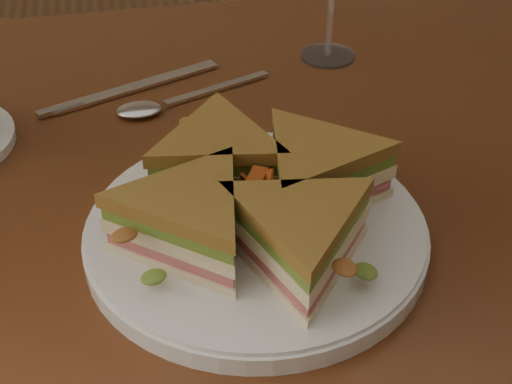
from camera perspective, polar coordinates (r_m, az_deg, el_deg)
table at (r=0.73m, az=-1.19°, el=-4.18°), size 1.20×0.80×0.75m
plate at (r=0.58m, az=0.00°, el=-3.32°), size 0.28×0.28×0.02m
sandwich_wedges at (r=0.56m, az=0.00°, el=-0.41°), size 0.28×0.28×0.06m
crisps_mound at (r=0.56m, az=0.00°, el=-0.74°), size 0.09×0.09×0.05m
spoon at (r=0.77m, az=-7.78°, el=6.92°), size 0.18×0.08×0.01m
knife at (r=0.80m, az=-10.42°, el=7.97°), size 0.20×0.09×0.00m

